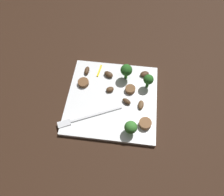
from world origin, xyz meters
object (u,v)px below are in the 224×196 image
fork (85,117)px  mushroom_4 (145,74)px  mushroom_0 (110,89)px  pepper_strip_1 (99,71)px  sausage_slice_0 (130,89)px  mushroom_5 (127,101)px  mushroom_3 (141,105)px  broccoli_floret_2 (126,70)px  sausage_slice_1 (145,124)px  broccoli_floret_1 (131,127)px  sausage_slice_2 (83,83)px  mushroom_1 (109,74)px  broccoli_floret_0 (148,80)px  mushroom_2 (87,70)px  plate (112,99)px

fork → mushroom_4: (-0.15, -0.16, 0.00)m
mushroom_4 → mushroom_0: bearing=35.3°
mushroom_0 → pepper_strip_1: bearing=-58.3°
sausage_slice_0 → mushroom_5: 0.04m
sausage_slice_0 → mushroom_3: bearing=125.6°
broccoli_floret_2 → mushroom_3: bearing=119.0°
sausage_slice_1 → mushroom_5: (0.05, -0.06, -0.00)m
fork → mushroom_5: mushroom_5 is taller
broccoli_floret_1 → sausage_slice_2: (0.15, -0.14, -0.02)m
sausage_slice_1 → mushroom_1: sausage_slice_1 is taller
broccoli_floret_0 → mushroom_5: 0.09m
broccoli_floret_2 → sausage_slice_2: broccoli_floret_2 is taller
sausage_slice_0 → mushroom_1: mushroom_1 is taller
fork → mushroom_0: size_ratio=7.39×
mushroom_0 → mushroom_1: mushroom_1 is taller
fork → mushroom_1: size_ratio=5.75×
broccoli_floret_0 → mushroom_2: broccoli_floret_0 is taller
mushroom_0 → mushroom_1: 0.05m
broccoli_floret_1 → mushroom_3: bearing=-105.9°
broccoli_floret_0 → broccoli_floret_1: bearing=75.9°
mushroom_4 → pepper_strip_1: size_ratio=0.61×
sausage_slice_0 → broccoli_floret_2: bearing=-69.1°
pepper_strip_1 → fork: bearing=85.3°
broccoli_floret_0 → sausage_slice_0: 0.06m
sausage_slice_0 → pepper_strip_1: sausage_slice_0 is taller
broccoli_floret_2 → sausage_slice_1: bearing=113.6°
broccoli_floret_1 → mushroom_1: bearing=-65.5°
mushroom_2 → mushroom_3: mushroom_2 is taller
broccoli_floret_1 → mushroom_0: (0.07, -0.12, -0.02)m
sausage_slice_1 → mushroom_0: sausage_slice_1 is taller
sausage_slice_2 → mushroom_2: size_ratio=1.05×
mushroom_0 → mushroom_5: same height
plate → sausage_slice_2: (0.09, -0.04, 0.01)m
broccoli_floret_1 → broccoli_floret_2: (0.03, -0.17, 0.01)m
broccoli_floret_0 → sausage_slice_0: bearing=22.9°
broccoli_floret_1 → mushroom_5: 0.09m
broccoli_floret_0 → sausage_slice_2: (0.19, 0.01, -0.03)m
mushroom_2 → broccoli_floret_2: bearing=175.6°
plate → mushroom_1: (0.02, -0.08, 0.01)m
mushroom_1 → mushroom_2: mushroom_1 is taller
broccoli_floret_1 → mushroom_5: bearing=-78.8°
fork → sausage_slice_2: bearing=-101.5°
broccoli_floret_0 → pepper_strip_1: broccoli_floret_0 is taller
sausage_slice_1 → pepper_strip_1: (0.15, -0.16, -0.01)m
sausage_slice_1 → sausage_slice_2: size_ratio=1.03×
pepper_strip_1 → mushroom_1: bearing=155.5°
mushroom_4 → broccoli_floret_0: bearing=102.8°
broccoli_floret_2 → mushroom_4: 0.07m
sausage_slice_1 → mushroom_2: (0.19, -0.16, -0.00)m
broccoli_floret_1 → mushroom_2: 0.24m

